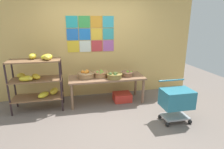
{
  "coord_description": "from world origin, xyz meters",
  "views": [
    {
      "loc": [
        -0.61,
        -3.13,
        1.91
      ],
      "look_at": [
        0.19,
        0.57,
        0.82
      ],
      "focal_mm": 29.76,
      "sensor_mm": 36.0,
      "label": 1
    }
  ],
  "objects": [
    {
      "name": "fruit_basket_back_left",
      "position": [
        0.66,
        0.99,
        0.69
      ],
      "size": [
        0.31,
        0.31,
        0.13
      ],
      "color": "#8F6142",
      "rests_on": "display_table"
    },
    {
      "name": "produce_crate_under_table",
      "position": [
        0.54,
        0.98,
        0.1
      ],
      "size": [
        0.42,
        0.35,
        0.2
      ],
      "primitive_type": "cube",
      "color": "red",
      "rests_on": "ground"
    },
    {
      "name": "banana_shelf_unit",
      "position": [
        -1.37,
        0.95,
        0.75
      ],
      "size": [
        1.07,
        0.52,
        1.25
      ],
      "color": "#2F2123",
      "rests_on": "ground"
    },
    {
      "name": "shopping_cart",
      "position": [
        1.3,
        -0.18,
        0.45
      ],
      "size": [
        0.58,
        0.46,
        0.79
      ],
      "rotation": [
        0.0,
        0.0,
        -0.25
      ],
      "color": "black",
      "rests_on": "ground"
    },
    {
      "name": "fruit_basket_right",
      "position": [
        0.02,
        1.06,
        0.7
      ],
      "size": [
        0.34,
        0.34,
        0.15
      ],
      "color": "#B28150",
      "rests_on": "display_table"
    },
    {
      "name": "back_wall_with_art",
      "position": [
        -0.0,
        1.59,
        1.43
      ],
      "size": [
        5.16,
        0.07,
        2.85
      ],
      "color": "#DCB160",
      "rests_on": "ground"
    },
    {
      "name": "ground",
      "position": [
        0.0,
        0.0,
        0.0
      ],
      "size": [
        9.11,
        9.11,
        0.0
      ],
      "primitive_type": "plane",
      "color": "#72665D"
    },
    {
      "name": "display_table",
      "position": [
        0.16,
        1.02,
        0.56
      ],
      "size": [
        1.78,
        0.67,
        0.63
      ],
      "color": "#8A6246",
      "rests_on": "ground"
    },
    {
      "name": "fruit_basket_back_right",
      "position": [
        0.31,
        0.87,
        0.7
      ],
      "size": [
        0.37,
        0.37,
        0.15
      ],
      "color": "olive",
      "rests_on": "display_table"
    },
    {
      "name": "fruit_basket_left",
      "position": [
        -0.33,
        1.06,
        0.71
      ],
      "size": [
        0.4,
        0.4,
        0.18
      ],
      "color": "#9E794F",
      "rests_on": "display_table"
    }
  ]
}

